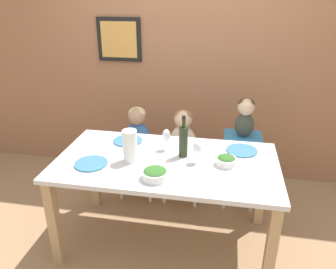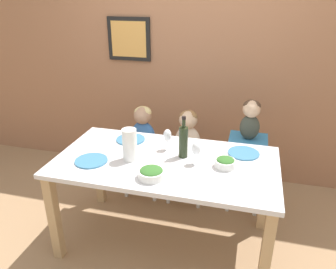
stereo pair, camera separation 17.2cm
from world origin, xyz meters
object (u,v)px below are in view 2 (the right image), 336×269
(chair_far_left, at_px, (144,158))
(chair_far_center, at_px, (187,164))
(person_child_center, at_px, (188,133))
(paper_towel_roll, at_px, (130,145))
(wine_glass_near, at_px, (196,149))
(dinner_plate_back_right, at_px, (244,153))
(dinner_plate_front_left, at_px, (91,161))
(person_child_left, at_px, (143,128))
(salad_bowl_large, at_px, (151,173))
(dinner_plate_back_left, at_px, (131,139))
(wine_bottle, at_px, (183,141))
(chair_right_highchair, at_px, (247,155))
(wine_glass_far, at_px, (167,136))
(salad_bowl_small, at_px, (225,162))
(person_baby_right, at_px, (251,116))

(chair_far_left, height_order, chair_far_center, same)
(person_child_center, relative_size, paper_towel_roll, 1.93)
(wine_glass_near, bearing_deg, person_child_center, 106.38)
(chair_far_left, distance_m, paper_towel_roll, 0.90)
(person_child_center, distance_m, dinner_plate_back_right, 0.67)
(dinner_plate_front_left, bearing_deg, person_child_left, 81.87)
(wine_glass_near, bearing_deg, dinner_plate_back_right, 36.78)
(salad_bowl_large, height_order, dinner_plate_back_left, salad_bowl_large)
(wine_bottle, distance_m, wine_glass_near, 0.14)
(wine_bottle, bearing_deg, person_child_center, 98.01)
(chair_right_highchair, relative_size, dinner_plate_back_right, 2.93)
(chair_far_left, relative_size, wine_bottle, 1.38)
(dinner_plate_front_left, bearing_deg, chair_far_left, 81.85)
(paper_towel_roll, height_order, wine_glass_far, paper_towel_roll)
(wine_glass_far, xyz_separation_m, salad_bowl_small, (0.47, -0.17, -0.08))
(wine_glass_far, bearing_deg, dinner_plate_front_left, -145.80)
(wine_glass_far, bearing_deg, salad_bowl_small, -19.36)
(chair_right_highchair, relative_size, person_child_center, 1.49)
(wine_glass_near, relative_size, salad_bowl_small, 1.15)
(dinner_plate_back_left, bearing_deg, wine_glass_near, -23.34)
(chair_right_highchair, height_order, person_child_left, person_child_left)
(chair_far_left, relative_size, wine_glass_near, 2.58)
(wine_bottle, distance_m, dinner_plate_back_right, 0.49)
(wine_bottle, distance_m, dinner_plate_front_left, 0.70)
(chair_far_center, height_order, salad_bowl_small, salad_bowl_small)
(paper_towel_roll, distance_m, dinner_plate_back_left, 0.37)
(chair_far_center, relative_size, wine_glass_near, 2.58)
(chair_far_left, distance_m, person_child_left, 0.33)
(person_baby_right, distance_m, salad_bowl_large, 1.13)
(paper_towel_roll, bearing_deg, chair_right_highchair, 40.82)
(chair_far_center, distance_m, wine_glass_far, 0.71)
(wine_glass_near, xyz_separation_m, dinner_plate_back_right, (0.33, 0.25, -0.11))
(chair_far_left, height_order, salad_bowl_large, salad_bowl_large)
(salad_bowl_large, height_order, dinner_plate_front_left, salad_bowl_large)
(dinner_plate_back_right, bearing_deg, dinner_plate_back_left, 179.12)
(person_child_left, bearing_deg, chair_far_center, -0.21)
(paper_towel_roll, relative_size, dinner_plate_front_left, 1.01)
(person_child_left, relative_size, person_baby_right, 1.31)
(chair_right_highchair, height_order, wine_bottle, wine_bottle)
(wine_glass_far, height_order, salad_bowl_small, wine_glass_far)
(chair_far_center, relative_size, wine_glass_far, 2.58)
(salad_bowl_large, bearing_deg, wine_glass_near, 47.06)
(person_baby_right, bearing_deg, salad_bowl_small, -102.33)
(wine_glass_far, xyz_separation_m, dinner_plate_back_left, (-0.35, 0.09, -0.11))
(wine_bottle, bearing_deg, dinner_plate_back_left, 160.08)
(person_child_left, bearing_deg, wine_bottle, -48.03)
(wine_glass_far, xyz_separation_m, dinner_plate_back_right, (0.59, 0.08, -0.11))
(dinner_plate_front_left, bearing_deg, dinner_plate_back_right, 20.92)
(dinner_plate_front_left, bearing_deg, person_baby_right, 36.82)
(person_child_center, height_order, wine_glass_far, wine_glass_far)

